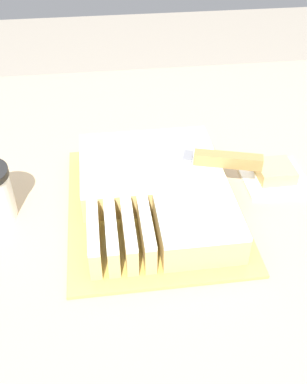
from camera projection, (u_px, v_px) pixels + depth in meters
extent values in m
cube|color=tan|center=(178.00, 338.00, 1.11)|extent=(1.40, 1.10, 0.92)
cube|color=gold|center=(154.00, 206.00, 0.78)|extent=(0.29, 0.37, 0.01)
cube|color=tan|center=(149.00, 172.00, 0.82)|extent=(0.24, 0.19, 0.05)
cube|color=white|center=(149.00, 160.00, 0.80)|extent=(0.24, 0.19, 0.01)
cube|color=tan|center=(198.00, 228.00, 0.70)|extent=(0.13, 0.13, 0.05)
cube|color=white|center=(199.00, 215.00, 0.68)|extent=(0.13, 0.13, 0.01)
cube|color=tan|center=(94.00, 240.00, 0.68)|extent=(0.02, 0.12, 0.05)
cube|color=white|center=(93.00, 227.00, 0.66)|extent=(0.02, 0.12, 0.01)
cube|color=tan|center=(112.00, 238.00, 0.68)|extent=(0.02, 0.12, 0.05)
cube|color=white|center=(111.00, 225.00, 0.67)|extent=(0.02, 0.12, 0.01)
cube|color=tan|center=(129.00, 237.00, 0.69)|extent=(0.02, 0.12, 0.05)
cube|color=white|center=(129.00, 224.00, 0.67)|extent=(0.02, 0.12, 0.01)
cube|color=tan|center=(147.00, 235.00, 0.69)|extent=(0.02, 0.12, 0.05)
cube|color=white|center=(146.00, 222.00, 0.67)|extent=(0.02, 0.12, 0.01)
cube|color=silver|center=(148.00, 157.00, 0.80)|extent=(0.16, 0.07, 0.00)
cube|color=slate|center=(190.00, 158.00, 0.78)|extent=(0.02, 0.03, 0.02)
cube|color=olive|center=(228.00, 160.00, 0.77)|extent=(0.12, 0.06, 0.02)
cube|color=white|center=(273.00, 178.00, 0.85)|extent=(0.12, 0.12, 0.01)
cube|color=tan|center=(275.00, 171.00, 0.84)|extent=(0.07, 0.07, 0.02)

